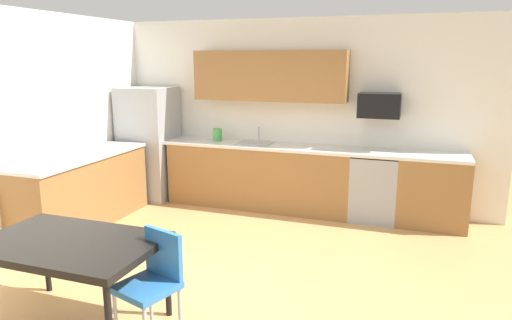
# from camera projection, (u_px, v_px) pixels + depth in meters

# --- Properties ---
(ground_plane) EXTENTS (12.00, 12.00, 0.00)m
(ground_plane) POSITION_uv_depth(u_px,v_px,m) (223.00, 279.00, 4.55)
(ground_plane) COLOR tan
(wall_back) EXTENTS (5.80, 0.10, 2.70)m
(wall_back) POSITION_uv_depth(u_px,v_px,m) (293.00, 114.00, 6.71)
(wall_back) COLOR white
(wall_back) RESTS_ON ground
(wall_left) EXTENTS (0.10, 5.80, 2.70)m
(wall_left) POSITION_uv_depth(u_px,v_px,m) (2.00, 131.00, 5.12)
(wall_left) COLOR white
(wall_left) RESTS_ON ground
(cabinet_run_back) EXTENTS (2.68, 0.60, 0.90)m
(cabinet_run_back) POSITION_uv_depth(u_px,v_px,m) (259.00, 177.00, 6.71)
(cabinet_run_back) COLOR olive
(cabinet_run_back) RESTS_ON ground
(cabinet_run_back_right) EXTENTS (0.87, 0.60, 0.90)m
(cabinet_run_back_right) POSITION_uv_depth(u_px,v_px,m) (432.00, 192.00, 5.94)
(cabinet_run_back_right) COLOR olive
(cabinet_run_back_right) RESTS_ON ground
(cabinet_run_left) EXTENTS (0.60, 2.00, 0.90)m
(cabinet_run_left) POSITION_uv_depth(u_px,v_px,m) (83.00, 192.00, 5.94)
(cabinet_run_left) COLOR olive
(cabinet_run_left) RESTS_ON ground
(countertop_back) EXTENTS (4.80, 0.64, 0.04)m
(countertop_back) POSITION_uv_depth(u_px,v_px,m) (286.00, 147.00, 6.48)
(countertop_back) COLOR silver
(countertop_back) RESTS_ON cabinet_run_back
(countertop_left) EXTENTS (0.64, 2.00, 0.04)m
(countertop_left) POSITION_uv_depth(u_px,v_px,m) (80.00, 157.00, 5.83)
(countertop_left) COLOR silver
(countertop_left) RESTS_ON cabinet_run_left
(upper_cabinets_back) EXTENTS (2.20, 0.34, 0.70)m
(upper_cabinets_back) POSITION_uv_depth(u_px,v_px,m) (269.00, 76.00, 6.48)
(upper_cabinets_back) COLOR olive
(refrigerator) EXTENTS (0.76, 0.70, 1.71)m
(refrigerator) POSITION_uv_depth(u_px,v_px,m) (149.00, 143.00, 7.12)
(refrigerator) COLOR #9EA0A5
(refrigerator) RESTS_ON ground
(oven_range) EXTENTS (0.60, 0.60, 0.91)m
(oven_range) POSITION_uv_depth(u_px,v_px,m) (374.00, 186.00, 6.18)
(oven_range) COLOR #999BA0
(oven_range) RESTS_ON ground
(microwave) EXTENTS (0.54, 0.36, 0.32)m
(microwave) POSITION_uv_depth(u_px,v_px,m) (379.00, 105.00, 6.04)
(microwave) COLOR black
(sink_basin) EXTENTS (0.48, 0.40, 0.14)m
(sink_basin) POSITION_uv_depth(u_px,v_px,m) (255.00, 148.00, 6.64)
(sink_basin) COLOR #A5A8AD
(sink_basin) RESTS_ON countertop_back
(sink_faucet) EXTENTS (0.02, 0.02, 0.24)m
(sink_faucet) POSITION_uv_depth(u_px,v_px,m) (259.00, 135.00, 6.77)
(sink_faucet) COLOR #B2B5BA
(sink_faucet) RESTS_ON countertop_back
(dining_table) EXTENTS (1.40, 0.90, 0.74)m
(dining_table) POSITION_uv_depth(u_px,v_px,m) (69.00, 248.00, 3.62)
(dining_table) COLOR black
(dining_table) RESTS_ON ground
(chair_near_table) EXTENTS (0.50, 0.50, 0.85)m
(chair_near_table) POSITION_uv_depth(u_px,v_px,m) (153.00, 277.00, 3.50)
(chair_near_table) COLOR #2D72B7
(chair_near_table) RESTS_ON ground
(kettle) EXTENTS (0.14, 0.14, 0.20)m
(kettle) POSITION_uv_depth(u_px,v_px,m) (217.00, 135.00, 6.85)
(kettle) COLOR #4CA54C
(kettle) RESTS_ON countertop_back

